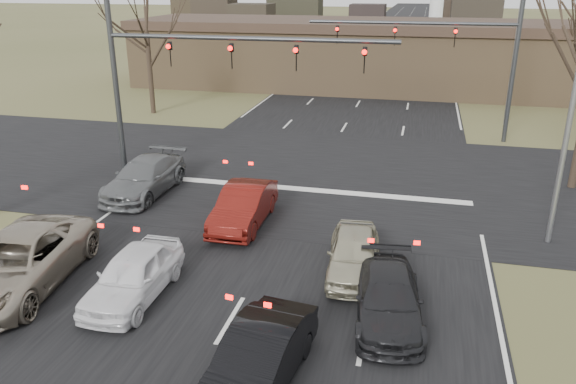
% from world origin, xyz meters
% --- Properties ---
extents(road_main, '(14.00, 300.00, 0.02)m').
position_xyz_m(road_main, '(0.00, 60.00, 0.01)').
color(road_main, black).
rests_on(road_main, ground).
extents(road_cross, '(200.00, 14.00, 0.02)m').
position_xyz_m(road_cross, '(0.00, 15.00, 0.01)').
color(road_cross, black).
rests_on(road_cross, ground).
extents(building, '(42.40, 10.40, 5.30)m').
position_xyz_m(building, '(2.00, 38.00, 2.67)').
color(building, olive).
rests_on(building, ground).
extents(mast_arm_near, '(12.12, 0.24, 8.00)m').
position_xyz_m(mast_arm_near, '(-5.23, 13.00, 5.07)').
color(mast_arm_near, '#383A3D').
rests_on(mast_arm_near, ground).
extents(mast_arm_far, '(11.12, 0.24, 8.00)m').
position_xyz_m(mast_arm_far, '(6.18, 23.00, 5.02)').
color(mast_arm_far, '#383A3D').
rests_on(mast_arm_far, ground).
extents(streetlight_right_near, '(2.34, 0.25, 10.00)m').
position_xyz_m(streetlight_right_near, '(8.82, 10.00, 5.59)').
color(streetlight_right_near, gray).
rests_on(streetlight_right_near, ground).
extents(streetlight_right_far, '(2.34, 0.25, 10.00)m').
position_xyz_m(streetlight_right_far, '(9.32, 27.00, 5.59)').
color(streetlight_right_far, gray).
rests_on(streetlight_right_far, ground).
extents(car_silver_suv, '(3.32, 6.06, 1.61)m').
position_xyz_m(car_silver_suv, '(-6.50, 3.22, 0.80)').
color(car_silver_suv, '#A19582').
rests_on(car_silver_suv, ground).
extents(car_white_sedan, '(1.65, 4.05, 1.38)m').
position_xyz_m(car_white_sedan, '(-3.00, 3.51, 0.69)').
color(car_white_sedan, white).
rests_on(car_white_sedan, ground).
extents(car_black_hatch, '(1.92, 4.26, 1.36)m').
position_xyz_m(car_black_hatch, '(1.43, 0.81, 0.68)').
color(car_black_hatch, black).
rests_on(car_black_hatch, ground).
extents(car_charcoal_sedan, '(2.18, 4.37, 1.22)m').
position_xyz_m(car_charcoal_sedan, '(4.00, 4.07, 0.61)').
color(car_charcoal_sedan, black).
rests_on(car_charcoal_sedan, ground).
extents(car_grey_ahead, '(2.08, 4.98, 1.44)m').
position_xyz_m(car_grey_ahead, '(-6.50, 11.05, 0.72)').
color(car_grey_ahead, slate).
rests_on(car_grey_ahead, ground).
extents(car_red_ahead, '(1.58, 4.37, 1.43)m').
position_xyz_m(car_red_ahead, '(-1.53, 9.01, 0.72)').
color(car_red_ahead, '#5C110D').
rests_on(car_red_ahead, ground).
extents(car_silver_ahead, '(1.91, 4.01, 1.32)m').
position_xyz_m(car_silver_ahead, '(2.82, 6.31, 0.66)').
color(car_silver_ahead, '#B4AF91').
rests_on(car_silver_ahead, ground).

